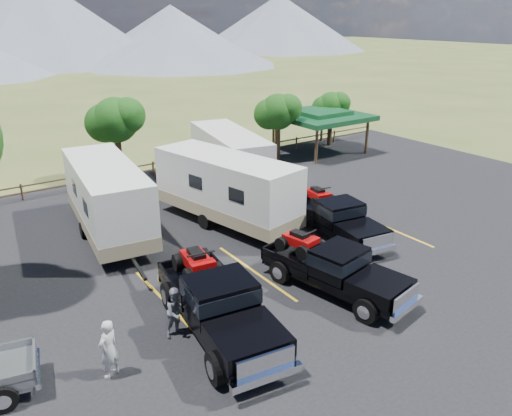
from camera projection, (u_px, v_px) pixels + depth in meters
ground at (361, 301)px, 18.50m from camera, size 320.00×320.00×0.00m
asphalt_lot at (308, 269)px, 20.78m from camera, size 44.00×34.00×0.04m
stall_lines at (293, 259)px, 21.54m from camera, size 12.12×5.50×0.01m
tree_ne_a at (278, 112)px, 35.01m from camera, size 3.11×2.92×4.76m
tree_ne_b at (331, 106)px, 39.09m from camera, size 2.77×2.59×4.27m
tree_north at (115, 120)px, 30.55m from camera, size 3.46×3.24×5.25m
rail_fence at (181, 162)px, 33.48m from camera, size 36.12×0.12×1.00m
pavilion at (320, 116)px, 37.39m from camera, size 6.20×6.20×3.22m
rig_left at (217, 302)px, 16.34m from camera, size 3.14×7.07×2.28m
rig_center at (333, 267)px, 18.80m from camera, size 3.06×6.38×2.05m
rig_right at (336, 217)px, 23.47m from camera, size 2.83×6.30×2.03m
trailer_left at (108, 199)px, 23.27m from camera, size 3.59×10.09×3.49m
trailer_center at (226, 189)px, 24.61m from camera, size 4.20×10.00×3.46m
trailer_right at (230, 158)px, 30.01m from camera, size 4.01×9.73×3.37m
person_a at (109, 349)px, 14.31m from camera, size 0.81×0.70×1.87m
person_b at (177, 312)px, 16.23m from camera, size 0.92×0.76×1.72m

